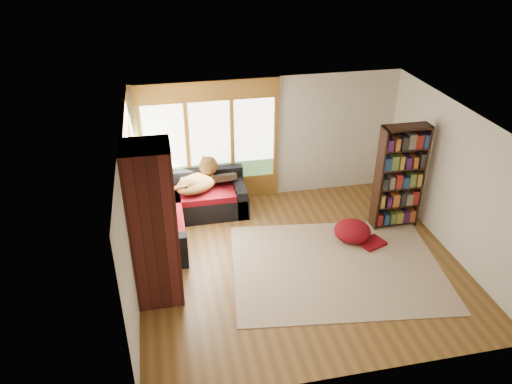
{
  "coord_description": "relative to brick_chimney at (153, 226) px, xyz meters",
  "views": [
    {
      "loc": [
        -2.17,
        -6.73,
        5.34
      ],
      "look_at": [
        -0.57,
        0.97,
        0.95
      ],
      "focal_mm": 35.0,
      "sensor_mm": 36.0,
      "label": 1
    }
  ],
  "objects": [
    {
      "name": "wall_back",
      "position": [
        2.4,
        2.85,
        0.0
      ],
      "size": [
        5.5,
        0.04,
        2.6
      ],
      "primitive_type": "cube",
      "color": "silver",
      "rests_on": "ground"
    },
    {
      "name": "roller_blind",
      "position": [
        -0.29,
        2.38,
        0.45
      ],
      "size": [
        0.03,
        0.72,
        0.9
      ],
      "primitive_type": "cube",
      "color": "#638C4F",
      "rests_on": "wall_left"
    },
    {
      "name": "pouf",
      "position": [
        3.56,
        0.84,
        -1.1
      ],
      "size": [
        0.84,
        0.84,
        0.37
      ],
      "primitive_type": "ellipsoid",
      "rotation": [
        0.0,
        0.0,
        -0.29
      ],
      "color": "maroon",
      "rests_on": "area_rug"
    },
    {
      "name": "area_rug",
      "position": [
        3.0,
        0.1,
        -1.29
      ],
      "size": [
        3.88,
        3.15,
        0.01
      ],
      "primitive_type": "cube",
      "rotation": [
        0.0,
        0.0,
        -0.13
      ],
      "color": "beige",
      "rests_on": "ground"
    },
    {
      "name": "windows_left",
      "position": [
        -0.32,
        1.55,
        0.05
      ],
      "size": [
        0.1,
        2.62,
        1.9
      ],
      "color": "olive",
      "rests_on": "wall_left"
    },
    {
      "name": "dog_tan",
      "position": [
        0.9,
        2.35,
        -0.49
      ],
      "size": [
        1.1,
        1.03,
        0.54
      ],
      "rotation": [
        0.0,
        0.0,
        0.64
      ],
      "color": "brown",
      "rests_on": "sectional_sofa"
    },
    {
      "name": "wall_left",
      "position": [
        -0.35,
        0.35,
        0.0
      ],
      "size": [
        0.04,
        5.0,
        2.6
      ],
      "primitive_type": "cube",
      "color": "silver",
      "rests_on": "ground"
    },
    {
      "name": "dog_brindle",
      "position": [
        0.11,
        1.44,
        -0.53
      ],
      "size": [
        0.59,
        0.91,
        0.48
      ],
      "rotation": [
        0.0,
        0.0,
        1.64
      ],
      "color": "black",
      "rests_on": "sectional_sofa"
    },
    {
      "name": "brick_chimney",
      "position": [
        0.0,
        0.0,
        0.0
      ],
      "size": [
        0.7,
        0.7,
        2.6
      ],
      "primitive_type": "cube",
      "color": "#471914",
      "rests_on": "ground"
    },
    {
      "name": "ceiling",
      "position": [
        2.4,
        0.35,
        1.3
      ],
      "size": [
        5.5,
        5.5,
        0.0
      ],
      "primitive_type": "plane",
      "color": "white"
    },
    {
      "name": "sectional_sofa",
      "position": [
        0.45,
        2.05,
        -1.0
      ],
      "size": [
        2.2,
        2.2,
        0.8
      ],
      "rotation": [
        0.0,
        0.0,
        0.07
      ],
      "color": "black",
      "rests_on": "ground"
    },
    {
      "name": "wall_right",
      "position": [
        5.15,
        0.35,
        0.0
      ],
      "size": [
        0.04,
        5.0,
        2.6
      ],
      "primitive_type": "cube",
      "color": "silver",
      "rests_on": "ground"
    },
    {
      "name": "wall_front",
      "position": [
        2.4,
        -2.15,
        0.0
      ],
      "size": [
        5.5,
        0.04,
        2.6
      ],
      "primitive_type": "cube",
      "color": "silver",
      "rests_on": "ground"
    },
    {
      "name": "bookshelf",
      "position": [
        4.54,
        1.17,
        -0.27
      ],
      "size": [
        0.89,
        0.3,
        2.07
      ],
      "color": "black",
      "rests_on": "ground"
    },
    {
      "name": "floor",
      "position": [
        2.4,
        0.35,
        -1.3
      ],
      "size": [
        5.5,
        5.5,
        0.0
      ],
      "primitive_type": "plane",
      "color": "brown",
      "rests_on": "ground"
    },
    {
      "name": "throw_pillows",
      "position": [
        0.53,
        2.1,
        -0.51
      ],
      "size": [
        1.98,
        1.68,
        0.45
      ],
      "color": "black",
      "rests_on": "sectional_sofa"
    },
    {
      "name": "windows_back",
      "position": [
        1.2,
        2.82,
        0.05
      ],
      "size": [
        2.82,
        0.1,
        1.9
      ],
      "color": "olive",
      "rests_on": "wall_back"
    }
  ]
}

